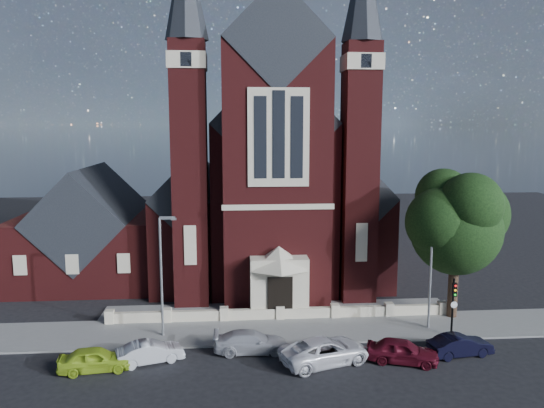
# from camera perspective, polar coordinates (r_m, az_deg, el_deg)

# --- Properties ---
(ground) EXTENTS (120.00, 120.00, 0.00)m
(ground) POSITION_cam_1_polar(r_m,az_deg,el_deg) (47.04, -0.09, -8.67)
(ground) COLOR black
(ground) RESTS_ON ground
(pavement_strip) EXTENTS (60.00, 5.00, 0.12)m
(pavement_strip) POSITION_cam_1_polar(r_m,az_deg,el_deg) (37.17, 1.15, -13.44)
(pavement_strip) COLOR slate
(pavement_strip) RESTS_ON ground
(forecourt_paving) EXTENTS (26.00, 3.00, 0.14)m
(forecourt_paving) POSITION_cam_1_polar(r_m,az_deg,el_deg) (40.89, 0.60, -11.35)
(forecourt_paving) COLOR slate
(forecourt_paving) RESTS_ON ground
(forecourt_wall) EXTENTS (24.00, 0.40, 0.90)m
(forecourt_wall) POSITION_cam_1_polar(r_m,az_deg,el_deg) (39.03, 0.86, -12.35)
(forecourt_wall) COLOR beige
(forecourt_wall) RESTS_ON ground
(church) EXTENTS (20.01, 34.90, 29.20)m
(church) POSITION_cam_1_polar(r_m,az_deg,el_deg) (53.17, -0.73, 2.35)
(church) COLOR #4E1415
(church) RESTS_ON ground
(parish_hall) EXTENTS (12.00, 12.20, 10.24)m
(parish_hall) POSITION_cam_1_polar(r_m,az_deg,el_deg) (50.44, -18.83, -3.25)
(parish_hall) COLOR #4E1415
(parish_hall) RESTS_ON ground
(street_tree) EXTENTS (6.40, 6.60, 10.70)m
(street_tree) POSITION_cam_1_polar(r_m,az_deg,el_deg) (39.55, 19.51, -2.09)
(street_tree) COLOR black
(street_tree) RESTS_ON ground
(street_lamp_left) EXTENTS (1.16, 0.22, 8.09)m
(street_lamp_left) POSITION_cam_1_polar(r_m,az_deg,el_deg) (35.36, -11.70, -6.91)
(street_lamp_left) COLOR gray
(street_lamp_left) RESTS_ON ground
(street_lamp_right) EXTENTS (1.16, 0.22, 8.09)m
(street_lamp_right) POSITION_cam_1_polar(r_m,az_deg,el_deg) (37.55, 16.86, -6.20)
(street_lamp_right) COLOR gray
(street_lamp_right) RESTS_ON ground
(traffic_signal) EXTENTS (0.28, 0.42, 4.00)m
(traffic_signal) POSITION_cam_1_polar(r_m,az_deg,el_deg) (37.06, 18.94, -9.74)
(traffic_signal) COLOR black
(traffic_signal) RESTS_ON ground
(car_lime_van) EXTENTS (4.23, 2.16, 1.38)m
(car_lime_van) POSITION_cam_1_polar(r_m,az_deg,el_deg) (32.99, -18.51, -15.55)
(car_lime_van) COLOR #A1C427
(car_lime_van) RESTS_ON ground
(car_silver_a) EXTENTS (4.14, 2.55, 1.29)m
(car_silver_a) POSITION_cam_1_polar(r_m,az_deg,el_deg) (33.18, -12.98, -15.26)
(car_silver_a) COLOR #B7BABF
(car_silver_a) RESTS_ON ground
(car_silver_b) EXTENTS (4.61, 1.90, 1.33)m
(car_silver_b) POSITION_cam_1_polar(r_m,az_deg,el_deg) (33.73, -2.28, -14.59)
(car_silver_b) COLOR #AAABB2
(car_silver_b) RESTS_ON ground
(car_white_suv) EXTENTS (5.98, 4.16, 1.52)m
(car_white_suv) POSITION_cam_1_polar(r_m,az_deg,el_deg) (32.43, 5.75, -15.43)
(car_white_suv) COLOR white
(car_white_suv) RESTS_ON ground
(car_dark_red) EXTENTS (4.50, 2.93, 1.42)m
(car_dark_red) POSITION_cam_1_polar(r_m,az_deg,el_deg) (33.27, 13.84, -15.10)
(car_dark_red) COLOR #550E1C
(car_dark_red) RESTS_ON ground
(car_navy) EXTENTS (4.12, 2.00, 1.30)m
(car_navy) POSITION_cam_1_polar(r_m,az_deg,el_deg) (35.18, 19.57, -14.13)
(car_navy) COLOR black
(car_navy) RESTS_ON ground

